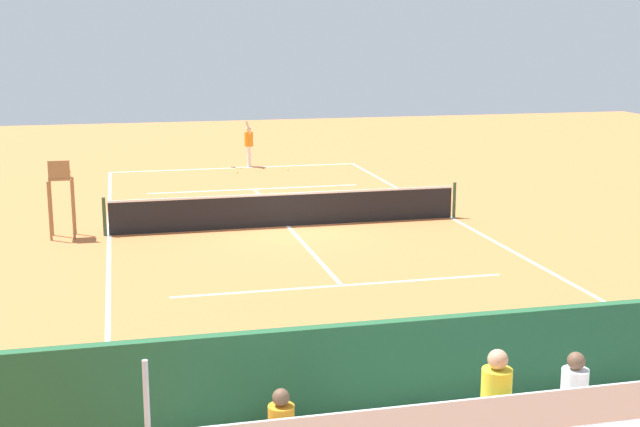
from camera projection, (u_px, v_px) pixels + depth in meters
The scene contains 10 objects.
ground_plane at pixel (288, 226), 24.55m from camera, with size 60.00×60.00×0.00m, color #C66B38.
court_line_markings at pixel (287, 226), 24.58m from camera, with size 10.10×22.20×0.01m.
tennis_net at pixel (288, 209), 24.44m from camera, with size 10.30×0.10×1.07m.
backdrop_wall at pixel (500, 386), 11.02m from camera, with size 18.00×0.16×2.00m, color #235633.
umpire_chair at pixel (61, 190), 22.89m from camera, with size 0.67×0.67×2.14m.
equipment_bag at pixel (558, 415), 12.04m from camera, with size 0.90×0.36×0.36m, color black.
tennis_player at pixel (249, 142), 35.16m from camera, with size 0.43×0.55×1.93m.
tennis_racket at pixel (238, 168), 34.97m from camera, with size 0.51×0.52×0.03m.
tennis_ball_near at pixel (288, 169), 34.43m from camera, with size 0.07×0.07×0.07m, color #CCDB33.
tennis_ball_far at pixel (237, 172), 33.75m from camera, with size 0.07×0.07×0.07m, color #CCDB33.
Camera 1 is at (4.66, 23.49, 5.48)m, focal length 47.95 mm.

